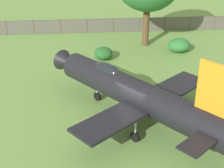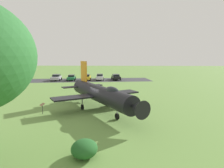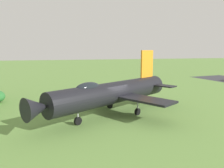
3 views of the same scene
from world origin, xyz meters
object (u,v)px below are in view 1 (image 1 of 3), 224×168
at_px(display_jet, 134,93).
at_px(shrub_by_tree, 179,45).
at_px(shrub_near_fence, 103,53).
at_px(info_plaque, 213,87).

bearing_deg(display_jet, shrub_by_tree, -67.04).
distance_m(shrub_near_fence, info_plaque, 10.45).
bearing_deg(shrub_near_fence, info_plaque, -55.53).
bearing_deg(shrub_by_tree, info_plaque, -98.16).
relative_size(display_jet, shrub_near_fence, 7.59).
distance_m(shrub_near_fence, shrub_by_tree, 7.19).
height_order(display_jet, shrub_near_fence, display_jet).
bearing_deg(info_plaque, shrub_by_tree, 81.84).
xyz_separation_m(shrub_near_fence, info_plaque, (5.91, -8.61, 0.32)).
relative_size(display_jet, shrub_by_tree, 6.34).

